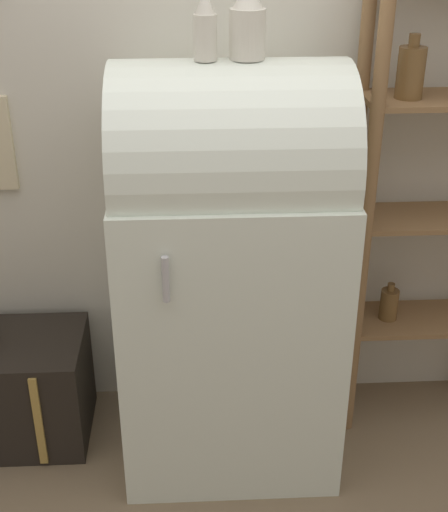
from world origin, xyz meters
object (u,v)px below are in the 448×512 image
object	(u,v)px
refrigerator	(229,269)
suitcase_trunk	(0,389)
vase_center	(248,23)
vase_left	(205,28)

from	to	relation	value
refrigerator	suitcase_trunk	world-z (taller)	refrigerator
refrigerator	suitcase_trunk	xyz separation A→B (m)	(-0.91, 0.09, -0.56)
suitcase_trunk	vase_center	bearing A→B (deg)	-4.49
vase_left	refrigerator	bearing A→B (deg)	4.36
refrigerator	vase_left	distance (m)	0.84
suitcase_trunk	refrigerator	bearing A→B (deg)	-5.45
suitcase_trunk	vase_left	size ratio (longest dim) A/B	3.25
refrigerator	vase_center	bearing A→B (deg)	11.64
refrigerator	suitcase_trunk	size ratio (longest dim) A/B	2.22
refrigerator	vase_center	world-z (taller)	vase_center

